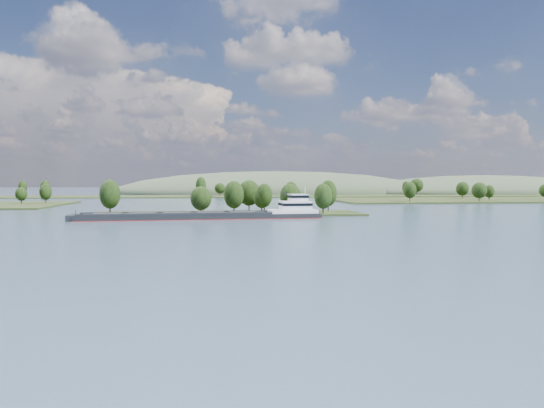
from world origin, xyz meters
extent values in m
plane|color=#3D4F6A|center=(0.00, 120.00, 0.00)|extent=(1800.00, 1800.00, 0.00)
cube|color=#232E14|center=(0.00, 180.00, 0.00)|extent=(100.00, 30.00, 1.20)
cylinder|color=black|center=(21.94, 169.70, 2.39)|extent=(0.50, 0.50, 3.57)
ellipsoid|color=black|center=(21.94, 169.70, 6.93)|extent=(6.95, 6.95, 9.19)
cylinder|color=black|center=(9.10, 191.53, 2.61)|extent=(0.50, 0.50, 4.01)
ellipsoid|color=black|center=(9.10, 191.53, 7.71)|extent=(8.68, 8.68, 10.32)
cylinder|color=black|center=(2.20, 172.89, 2.55)|extent=(0.50, 0.50, 3.91)
ellipsoid|color=black|center=(2.20, 172.89, 7.52)|extent=(7.26, 7.26, 10.05)
cylinder|color=black|center=(13.28, 183.14, 2.09)|extent=(0.50, 0.50, 2.99)
ellipsoid|color=black|center=(13.28, 183.14, 5.89)|extent=(6.12, 6.12, 7.68)
cylinder|color=black|center=(-9.50, 168.47, 2.24)|extent=(0.50, 0.50, 3.28)
ellipsoid|color=black|center=(-9.50, 168.47, 6.41)|extent=(7.37, 7.37, 8.43)
cylinder|color=black|center=(-41.58, 175.29, 2.63)|extent=(0.50, 0.50, 4.06)
ellipsoid|color=black|center=(-41.58, 175.29, 7.79)|extent=(7.38, 7.38, 10.44)
cylinder|color=black|center=(14.22, 182.77, 2.40)|extent=(0.50, 0.50, 3.59)
ellipsoid|color=black|center=(14.22, 182.77, 6.96)|extent=(6.22, 6.22, 9.23)
cylinder|color=black|center=(39.46, 184.15, 2.60)|extent=(0.50, 0.50, 4.00)
ellipsoid|color=black|center=(39.46, 184.15, 7.69)|extent=(6.74, 6.74, 10.29)
cylinder|color=black|center=(34.15, 169.25, 2.40)|extent=(0.50, 0.50, 3.59)
ellipsoid|color=black|center=(34.15, 169.25, 6.96)|extent=(6.59, 6.59, 9.24)
cylinder|color=black|center=(25.62, 186.24, 2.29)|extent=(0.50, 0.50, 3.38)
ellipsoid|color=black|center=(25.62, 186.24, 6.59)|extent=(7.06, 7.06, 8.69)
cylinder|color=black|center=(-91.16, 270.33, 2.46)|extent=(0.50, 0.50, 3.33)
ellipsoid|color=black|center=(-91.16, 270.33, 6.70)|extent=(6.24, 6.24, 8.56)
cylinder|color=black|center=(-102.63, 268.25, 2.18)|extent=(0.50, 0.50, 2.77)
ellipsoid|color=black|center=(-102.63, 268.25, 5.70)|extent=(5.78, 5.78, 7.12)
cylinder|color=black|center=(105.04, 266.91, 2.63)|extent=(0.50, 0.50, 3.67)
ellipsoid|color=black|center=(105.04, 266.91, 7.30)|extent=(7.29, 7.29, 9.43)
cylinder|color=black|center=(145.81, 266.39, 2.59)|extent=(0.50, 0.50, 3.58)
ellipsoid|color=black|center=(145.81, 266.39, 7.14)|extent=(8.51, 8.51, 9.21)
cylinder|color=black|center=(160.20, 281.36, 2.31)|extent=(0.50, 0.50, 3.02)
ellipsoid|color=black|center=(160.20, 281.36, 6.15)|extent=(6.04, 6.04, 7.77)
cylinder|color=black|center=(160.05, 314.74, 2.62)|extent=(0.50, 0.50, 3.64)
ellipsoid|color=black|center=(160.05, 314.74, 7.25)|extent=(8.42, 8.42, 9.37)
cube|color=#232E14|center=(0.00, 400.00, 0.00)|extent=(900.00, 60.00, 1.20)
cylinder|color=black|center=(-144.82, 397.91, 2.59)|extent=(0.50, 0.50, 3.98)
ellipsoid|color=black|center=(-144.82, 397.91, 7.64)|extent=(6.08, 6.08, 10.22)
cylinder|color=black|center=(147.08, 381.71, 2.49)|extent=(0.50, 0.50, 3.79)
ellipsoid|color=black|center=(147.08, 381.71, 7.31)|extent=(6.00, 6.00, 9.74)
cylinder|color=black|center=(2.29, 402.34, 2.28)|extent=(0.50, 0.50, 3.36)
ellipsoid|color=black|center=(2.29, 402.34, 6.55)|extent=(8.54, 8.54, 8.63)
cylinder|color=black|center=(169.25, 414.60, 2.86)|extent=(0.50, 0.50, 4.53)
ellipsoid|color=black|center=(169.25, 414.60, 8.62)|extent=(11.08, 11.08, 11.65)
cylinder|color=black|center=(-128.44, 396.99, 2.62)|extent=(0.50, 0.50, 4.04)
ellipsoid|color=black|center=(-128.44, 396.99, 7.76)|extent=(6.95, 6.95, 10.40)
cylinder|color=black|center=(57.31, 390.67, 2.45)|extent=(0.50, 0.50, 3.70)
ellipsoid|color=black|center=(57.31, 390.67, 7.15)|extent=(8.69, 8.69, 9.51)
cylinder|color=black|center=(-12.34, 379.84, 3.02)|extent=(0.50, 0.50, 4.84)
ellipsoid|color=black|center=(-12.34, 379.84, 9.17)|extent=(7.72, 7.72, 12.43)
ellipsoid|color=#37452F|center=(260.00, 470.00, 0.00)|extent=(260.00, 140.00, 36.00)
ellipsoid|color=#37452F|center=(60.00, 500.00, 0.00)|extent=(320.00, 160.00, 44.00)
cube|color=black|center=(-9.24, 157.45, 0.50)|extent=(79.88, 15.97, 2.18)
cube|color=maroon|center=(-9.24, 157.45, 0.05)|extent=(80.10, 16.19, 0.25)
cube|color=black|center=(-17.52, 161.69, 1.88)|extent=(61.35, 5.11, 0.79)
cube|color=black|center=(-16.78, 152.00, 1.88)|extent=(61.35, 5.11, 0.79)
cube|color=black|center=(-17.15, 156.85, 1.74)|extent=(60.03, 13.46, 0.30)
cube|color=black|center=(-38.91, 155.17, 2.03)|extent=(9.52, 8.79, 0.35)
cube|color=black|center=(-28.03, 156.01, 2.03)|extent=(9.52, 8.79, 0.35)
cube|color=black|center=(-17.15, 156.85, 2.03)|extent=(9.52, 8.79, 0.35)
cube|color=black|center=(-6.27, 157.68, 2.03)|extent=(9.52, 8.79, 0.35)
cube|color=black|center=(4.61, 158.52, 2.03)|extent=(9.52, 8.79, 0.35)
cube|color=black|center=(-49.29, 154.37, 0.89)|extent=(3.65, 9.13, 1.98)
cylinder|color=black|center=(-48.31, 154.45, 2.28)|extent=(0.26, 0.26, 2.18)
cube|color=white|center=(21.42, 159.81, 2.18)|extent=(16.55, 10.71, 1.19)
cube|color=white|center=(22.41, 159.89, 4.17)|extent=(10.50, 8.67, 2.98)
cube|color=black|center=(22.41, 159.89, 4.56)|extent=(10.71, 8.89, 0.89)
cube|color=white|center=(23.40, 159.96, 6.75)|extent=(6.39, 6.39, 2.18)
cube|color=black|center=(23.40, 159.96, 7.14)|extent=(6.60, 6.60, 0.79)
cube|color=white|center=(23.40, 159.96, 7.94)|extent=(6.82, 6.82, 0.20)
cylinder|color=white|center=(25.87, 160.15, 9.13)|extent=(0.21, 0.21, 2.58)
cylinder|color=black|center=(19.22, 162.63, 8.13)|extent=(0.53, 0.53, 1.19)
camera|label=1|loc=(-6.96, -17.69, 12.56)|focal=35.00mm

